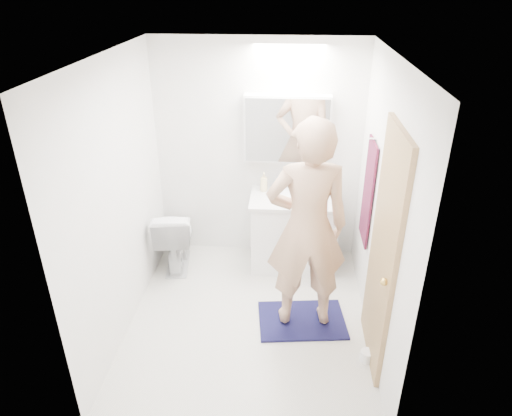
# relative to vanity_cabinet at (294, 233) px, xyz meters

# --- Properties ---
(floor) EXTENTS (2.50, 2.50, 0.00)m
(floor) POSITION_rel_vanity_cabinet_xyz_m (-0.41, -0.96, -0.39)
(floor) COLOR silver
(floor) RESTS_ON ground
(ceiling) EXTENTS (2.50, 2.50, 0.00)m
(ceiling) POSITION_rel_vanity_cabinet_xyz_m (-0.41, -0.96, 2.01)
(ceiling) COLOR white
(ceiling) RESTS_ON floor
(wall_back) EXTENTS (2.50, 0.00, 2.50)m
(wall_back) POSITION_rel_vanity_cabinet_xyz_m (-0.41, 0.29, 0.81)
(wall_back) COLOR white
(wall_back) RESTS_ON floor
(wall_front) EXTENTS (2.50, 0.00, 2.50)m
(wall_front) POSITION_rel_vanity_cabinet_xyz_m (-0.41, -2.21, 0.81)
(wall_front) COLOR white
(wall_front) RESTS_ON floor
(wall_left) EXTENTS (0.00, 2.50, 2.50)m
(wall_left) POSITION_rel_vanity_cabinet_xyz_m (-1.51, -0.96, 0.81)
(wall_left) COLOR white
(wall_left) RESTS_ON floor
(wall_right) EXTENTS (0.00, 2.50, 2.50)m
(wall_right) POSITION_rel_vanity_cabinet_xyz_m (0.69, -0.96, 0.81)
(wall_right) COLOR white
(wall_right) RESTS_ON floor
(vanity_cabinet) EXTENTS (0.90, 0.55, 0.78)m
(vanity_cabinet) POSITION_rel_vanity_cabinet_xyz_m (0.00, 0.00, 0.00)
(vanity_cabinet) COLOR white
(vanity_cabinet) RESTS_ON floor
(countertop) EXTENTS (0.95, 0.58, 0.04)m
(countertop) POSITION_rel_vanity_cabinet_xyz_m (0.00, -0.00, 0.41)
(countertop) COLOR silver
(countertop) RESTS_ON vanity_cabinet
(sink_basin) EXTENTS (0.36, 0.36, 0.03)m
(sink_basin) POSITION_rel_vanity_cabinet_xyz_m (0.00, 0.03, 0.45)
(sink_basin) COLOR white
(sink_basin) RESTS_ON countertop
(faucet) EXTENTS (0.02, 0.02, 0.16)m
(faucet) POSITION_rel_vanity_cabinet_xyz_m (0.00, 0.22, 0.51)
(faucet) COLOR silver
(faucet) RESTS_ON countertop
(medicine_cabinet) EXTENTS (0.88, 0.14, 0.70)m
(medicine_cabinet) POSITION_rel_vanity_cabinet_xyz_m (-0.11, 0.21, 1.11)
(medicine_cabinet) COLOR white
(medicine_cabinet) RESTS_ON wall_back
(mirror_panel) EXTENTS (0.84, 0.01, 0.66)m
(mirror_panel) POSITION_rel_vanity_cabinet_xyz_m (-0.11, 0.13, 1.11)
(mirror_panel) COLOR silver
(mirror_panel) RESTS_ON medicine_cabinet
(toilet) EXTENTS (0.49, 0.75, 0.72)m
(toilet) POSITION_rel_vanity_cabinet_xyz_m (-1.29, -0.11, -0.03)
(toilet) COLOR white
(toilet) RESTS_ON floor
(bath_rug) EXTENTS (0.86, 0.64, 0.02)m
(bath_rug) POSITION_rel_vanity_cabinet_xyz_m (0.09, -0.97, -0.38)
(bath_rug) COLOR #15133C
(bath_rug) RESTS_ON floor
(person) EXTENTS (0.75, 0.54, 1.93)m
(person) POSITION_rel_vanity_cabinet_xyz_m (0.09, -0.97, 0.62)
(person) COLOR tan
(person) RESTS_ON bath_rug
(door) EXTENTS (0.04, 0.80, 2.00)m
(door) POSITION_rel_vanity_cabinet_xyz_m (0.67, -1.31, 0.61)
(door) COLOR #AB8155
(door) RESTS_ON wall_right
(door_knob) EXTENTS (0.06, 0.06, 0.06)m
(door_knob) POSITION_rel_vanity_cabinet_xyz_m (0.63, -1.61, 0.56)
(door_knob) COLOR gold
(door_knob) RESTS_ON door
(towel) EXTENTS (0.02, 0.42, 1.00)m
(towel) POSITION_rel_vanity_cabinet_xyz_m (0.67, -0.41, 0.71)
(towel) COLOR #181137
(towel) RESTS_ON wall_right
(towel_hook) EXTENTS (0.07, 0.02, 0.02)m
(towel_hook) POSITION_rel_vanity_cabinet_xyz_m (0.65, -0.41, 1.23)
(towel_hook) COLOR silver
(towel_hook) RESTS_ON wall_right
(soap_bottle_a) EXTENTS (0.09, 0.10, 0.21)m
(soap_bottle_a) POSITION_rel_vanity_cabinet_xyz_m (-0.34, 0.15, 0.54)
(soap_bottle_a) COLOR beige
(soap_bottle_a) RESTS_ON countertop
(soap_bottle_b) EXTENTS (0.10, 0.10, 0.17)m
(soap_bottle_b) POSITION_rel_vanity_cabinet_xyz_m (-0.19, 0.18, 0.51)
(soap_bottle_b) COLOR #5784BC
(soap_bottle_b) RESTS_ON countertop
(toothbrush_cup) EXTENTS (0.11, 0.11, 0.10)m
(toothbrush_cup) POSITION_rel_vanity_cabinet_xyz_m (0.17, 0.16, 0.48)
(toothbrush_cup) COLOR #455FD1
(toothbrush_cup) RESTS_ON countertop
(toilet_paper_roll) EXTENTS (0.11, 0.11, 0.10)m
(toilet_paper_roll) POSITION_rel_vanity_cabinet_xyz_m (0.63, -1.43, -0.34)
(toilet_paper_roll) COLOR white
(toilet_paper_roll) RESTS_ON floor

